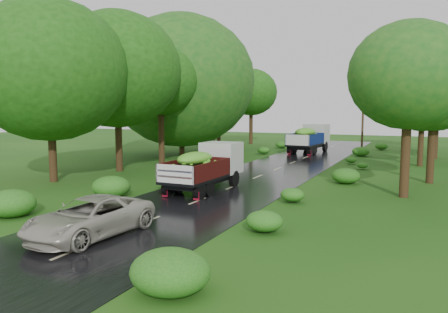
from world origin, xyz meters
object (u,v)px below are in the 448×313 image
Objects in this scene: truck_near at (207,164)px; utility_pole at (363,116)px; truck_far at (310,137)px; car at (90,217)px.

utility_pole is at bearing 77.38° from truck_near.
truck_far reaches higher than car.
car is 30.84m from utility_pole.
utility_pole is (4.83, 30.31, 2.98)m from car.
truck_far is 1.42× the size of car.
truck_near is 1.23× the size of car.
utility_pole is at bearing -3.16° from truck_far.
truck_far is at bearing 94.85° from car.
truck_far is 31.04m from car.
truck_near is 0.82× the size of utility_pole.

